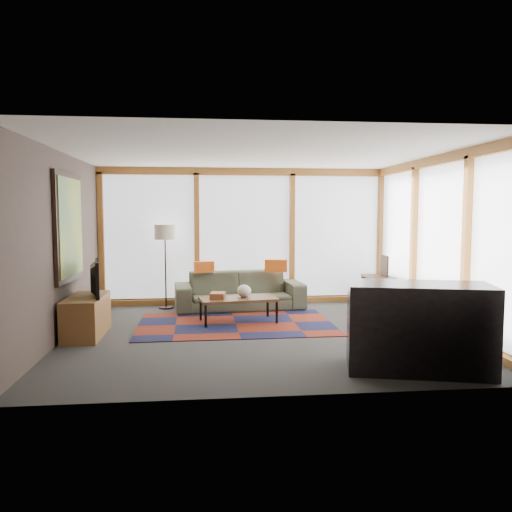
{
  "coord_description": "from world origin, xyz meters",
  "views": [
    {
      "loc": [
        -0.79,
        -7.1,
        1.76
      ],
      "look_at": [
        0.0,
        0.4,
        1.1
      ],
      "focal_mm": 35.0,
      "sensor_mm": 36.0,
      "label": 1
    }
  ],
  "objects": [
    {
      "name": "ground",
      "position": [
        0.0,
        0.0,
        0.0
      ],
      "size": [
        5.5,
        5.5,
        0.0
      ],
      "primitive_type": "plane",
      "color": "#2E2E2C",
      "rests_on": "ground"
    },
    {
      "name": "room_envelope",
      "position": [
        0.49,
        0.56,
        1.54
      ],
      "size": [
        5.52,
        5.02,
        2.62
      ],
      "color": "#443933",
      "rests_on": "ground"
    },
    {
      "name": "rug",
      "position": [
        -0.3,
        0.63,
        0.01
      ],
      "size": [
        3.06,
        1.99,
        0.01
      ],
      "primitive_type": "cube",
      "rotation": [
        0.0,
        0.0,
        0.01
      ],
      "color": "maroon",
      "rests_on": "ground"
    },
    {
      "name": "sofa",
      "position": [
        -0.15,
        1.89,
        0.34
      ],
      "size": [
        2.39,
        1.11,
        0.68
      ],
      "primitive_type": "imported",
      "rotation": [
        0.0,
        0.0,
        0.09
      ],
      "color": "#363828",
      "rests_on": "ground"
    },
    {
      "name": "pillow_left",
      "position": [
        -0.79,
        1.93,
        0.77
      ],
      "size": [
        0.38,
        0.19,
        0.2
      ],
      "primitive_type": "cube",
      "rotation": [
        0.0,
        0.0,
        0.24
      ],
      "color": "#CD5416",
      "rests_on": "sofa"
    },
    {
      "name": "pillow_right",
      "position": [
        0.52,
        1.87,
        0.79
      ],
      "size": [
        0.43,
        0.21,
        0.22
      ],
      "primitive_type": "cube",
      "rotation": [
        0.0,
        0.0,
        -0.23
      ],
      "color": "#CD5416",
      "rests_on": "sofa"
    },
    {
      "name": "floor_lamp",
      "position": [
        -1.49,
        2.08,
        0.77
      ],
      "size": [
        0.39,
        0.39,
        1.54
      ],
      "primitive_type": null,
      "color": "black",
      "rests_on": "ground"
    },
    {
      "name": "coffee_table",
      "position": [
        -0.25,
        0.76,
        0.2
      ],
      "size": [
        1.29,
        0.78,
        0.4
      ],
      "primitive_type": null,
      "rotation": [
        0.0,
        0.0,
        0.15
      ],
      "color": "#382017",
      "rests_on": "ground"
    },
    {
      "name": "book_stack",
      "position": [
        -0.57,
        0.72,
        0.45
      ],
      "size": [
        0.27,
        0.31,
        0.09
      ],
      "primitive_type": "cube",
      "rotation": [
        0.0,
        0.0,
        -0.17
      ],
      "color": "brown",
      "rests_on": "coffee_table"
    },
    {
      "name": "vase",
      "position": [
        -0.15,
        0.8,
        0.5
      ],
      "size": [
        0.24,
        0.24,
        0.2
      ],
      "primitive_type": "ellipsoid",
      "rotation": [
        0.0,
        0.0,
        -0.04
      ],
      "color": "beige",
      "rests_on": "coffee_table"
    },
    {
      "name": "bookshelf",
      "position": [
        2.43,
        0.99,
        0.29
      ],
      "size": [
        0.42,
        2.34,
        0.58
      ],
      "primitive_type": null,
      "color": "#382017",
      "rests_on": "ground"
    },
    {
      "name": "bowl_a",
      "position": [
        2.46,
        0.45,
        0.63
      ],
      "size": [
        0.2,
        0.2,
        0.1
      ],
      "primitive_type": "ellipsoid",
      "rotation": [
        0.0,
        0.0,
        -0.02
      ],
      "color": "black",
      "rests_on": "bookshelf"
    },
    {
      "name": "bowl_b",
      "position": [
        2.44,
        0.83,
        0.62
      ],
      "size": [
        0.17,
        0.17,
        0.07
      ],
      "primitive_type": "ellipsoid",
      "rotation": [
        0.0,
        0.0,
        -0.19
      ],
      "color": "black",
      "rests_on": "bookshelf"
    },
    {
      "name": "shelf_picture",
      "position": [
        2.52,
        1.72,
        0.78
      ],
      "size": [
        0.04,
        0.3,
        0.39
      ],
      "primitive_type": "cube",
      "rotation": [
        0.0,
        0.0,
        0.01
      ],
      "color": "black",
      "rests_on": "bookshelf"
    },
    {
      "name": "tv_console",
      "position": [
        -2.46,
        0.12,
        0.29
      ],
      "size": [
        0.48,
        1.14,
        0.57
      ],
      "primitive_type": "cube",
      "color": "brown",
      "rests_on": "ground"
    },
    {
      "name": "television",
      "position": [
        -2.4,
        0.15,
        0.83
      ],
      "size": [
        0.3,
        0.89,
        0.51
      ],
      "primitive_type": "imported",
      "rotation": [
        0.0,
        0.0,
        1.78
      ],
      "color": "black",
      "rests_on": "tv_console"
    },
    {
      "name": "bar_counter",
      "position": [
        1.58,
        -1.88,
        0.49
      ],
      "size": [
        1.67,
        1.08,
        0.98
      ],
      "primitive_type": "cube",
      "rotation": [
        0.0,
        0.0,
        -0.25
      ],
      "color": "black",
      "rests_on": "ground"
    }
  ]
}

